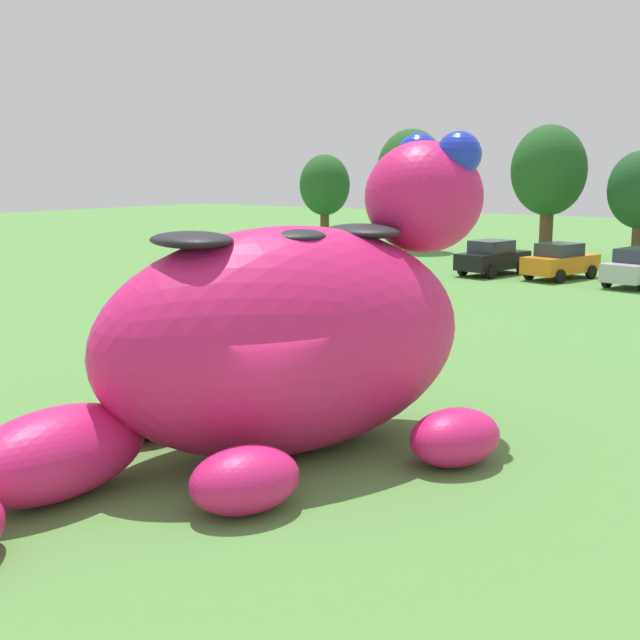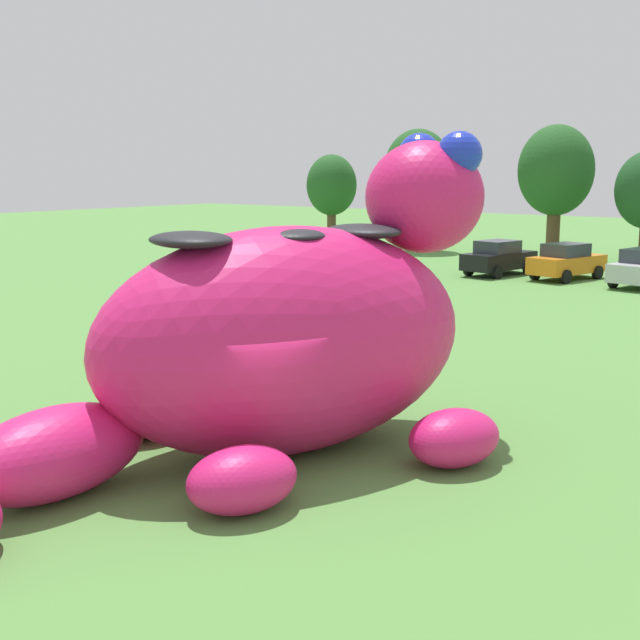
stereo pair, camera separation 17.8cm
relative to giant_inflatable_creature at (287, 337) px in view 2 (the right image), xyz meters
name	(u,v)px [view 2 (the right image)]	position (x,y,z in m)	size (l,w,h in m)	color
ground_plane	(263,471)	(0.36, -1.13, -2.17)	(160.00, 160.00, 0.00)	#568E42
giant_inflatable_creature	(287,337)	(0.00, 0.00, 0.00)	(7.49, 11.94, 5.94)	#E01E6B
car_black	(499,258)	(-8.41, 26.57, -1.31)	(2.49, 4.34, 1.72)	black
car_orange	(567,261)	(-5.12, 27.01, -1.31)	(2.64, 4.39, 1.72)	orange
tree_far_left	(332,186)	(-25.19, 35.42, 1.83)	(3.45, 3.45, 6.12)	brown
tree_left	(418,171)	(-18.05, 34.88, 2.81)	(4.30, 4.30, 7.63)	brown
tree_mid_left	(556,171)	(-9.39, 35.76, 2.85)	(4.32, 4.32, 7.68)	brown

